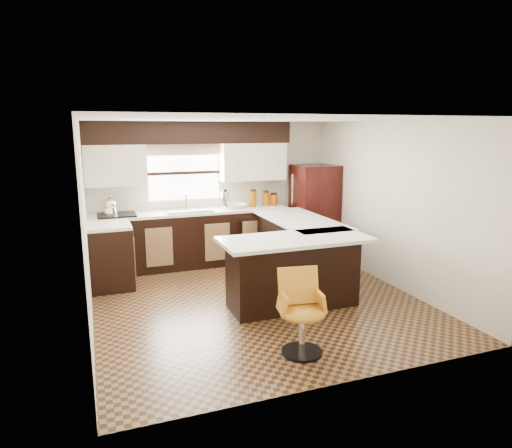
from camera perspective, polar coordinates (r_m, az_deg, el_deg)
name	(u,v)px	position (r m, az deg, el deg)	size (l,w,h in m)	color
floor	(256,300)	(6.28, 0.06, -9.51)	(4.40, 4.40, 0.00)	#49301A
ceiling	(256,119)	(5.85, 0.06, 12.96)	(4.40, 4.40, 0.00)	silver
wall_back	(213,192)	(8.02, -5.42, 4.02)	(4.40, 4.40, 0.00)	beige
wall_front	(345,258)	(4.01, 11.08, -4.14)	(4.40, 4.40, 0.00)	beige
wall_left	(85,225)	(5.59, -20.57, -0.14)	(4.40, 4.40, 0.00)	beige
wall_right	(391,204)	(6.95, 16.54, 2.37)	(4.40, 4.40, 0.00)	beige
base_cab_back	(192,239)	(7.77, -7.95, -1.93)	(3.30, 0.60, 0.90)	black
base_cab_left	(111,257)	(6.98, -17.68, -3.97)	(0.60, 0.70, 0.90)	black
counter_back	(192,212)	(7.67, -8.05, 1.50)	(3.30, 0.60, 0.04)	silver
counter_left	(109,225)	(6.87, -17.93, -0.18)	(0.60, 0.70, 0.04)	silver
soffit	(191,133)	(7.68, -8.17, 11.25)	(3.40, 0.35, 0.36)	black
upper_cab_left	(115,165)	(7.54, -17.22, 7.02)	(0.94, 0.35, 0.64)	beige
upper_cab_right	(253,162)	(8.00, -0.42, 7.80)	(1.14, 0.35, 0.64)	beige
window_pane	(184,173)	(7.85, -8.99, 6.33)	(1.20, 0.02, 0.90)	white
valance	(184,150)	(7.78, -9.02, 9.17)	(1.30, 0.06, 0.18)	#D19B93
sink	(189,210)	(7.64, -8.39, 1.73)	(0.75, 0.45, 0.03)	#B2B2B7
dishwasher	(254,239)	(7.78, -0.28, -1.95)	(0.58, 0.03, 0.78)	black
cooktop	(117,215)	(7.49, -17.03, 1.11)	(0.58, 0.50, 0.03)	black
peninsula_long	(297,251)	(7.02, 5.19, -3.36)	(0.60, 1.95, 0.90)	black
peninsula_return	(293,273)	(5.96, 4.64, -6.15)	(1.65, 0.60, 0.90)	black
counter_pen_long	(301,220)	(6.93, 5.64, 0.45)	(0.84, 1.95, 0.04)	silver
counter_pen_return	(295,239)	(5.74, 4.91, -1.94)	(1.89, 0.84, 0.04)	silver
refrigerator	(314,212)	(8.22, 7.28, 1.56)	(0.71, 0.68, 1.66)	black
bar_chair	(303,314)	(4.76, 5.86, -11.08)	(0.47, 0.47, 0.88)	#C47A1B
kettle	(110,206)	(7.46, -17.75, 2.17)	(0.20, 0.20, 0.27)	silver
percolator	(225,200)	(7.78, -3.89, 3.02)	(0.14, 0.14, 0.30)	silver
mixing_bowl	(239,206)	(7.87, -2.18, 2.30)	(0.29, 0.29, 0.07)	white
canister_large	(253,199)	(7.96, -0.39, 3.16)	(0.12, 0.12, 0.27)	#884304
canister_med	(266,199)	(8.05, 1.23, 3.12)	(0.12, 0.12, 0.24)	#884304
canister_small	(274,200)	(8.11, 2.23, 3.03)	(0.14, 0.14, 0.19)	#884304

